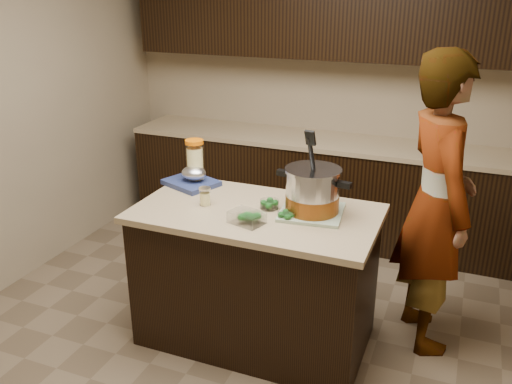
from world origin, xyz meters
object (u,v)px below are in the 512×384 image
(person, at_px, (436,205))
(island, at_px, (256,276))
(lemonade_pitcher, at_px, (195,163))
(stock_pot, at_px, (312,193))

(person, bearing_deg, island, 88.86)
(island, bearing_deg, person, 23.18)
(lemonade_pitcher, height_order, person, person)
(island, distance_m, stock_pot, 0.67)
(lemonade_pitcher, xyz_separation_m, person, (1.56, 0.13, -0.11))
(lemonade_pitcher, bearing_deg, stock_pot, -13.55)
(stock_pot, bearing_deg, lemonade_pitcher, 175.89)
(stock_pot, xyz_separation_m, lemonade_pitcher, (-0.88, 0.21, 0.01))
(island, distance_m, lemonade_pitcher, 0.86)
(island, xyz_separation_m, lemonade_pitcher, (-0.56, 0.29, 0.59))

